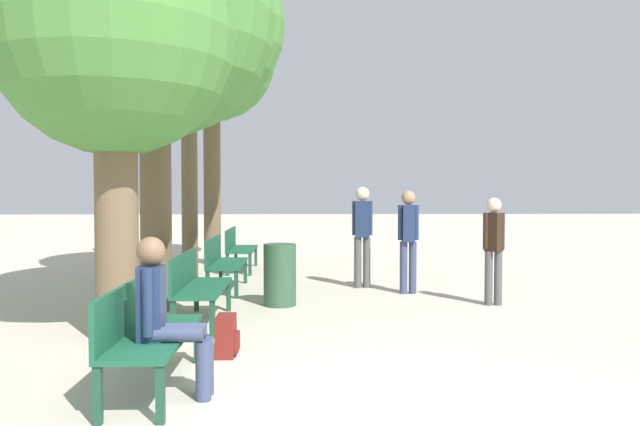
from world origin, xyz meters
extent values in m
plane|color=beige|center=(0.00, 0.00, 0.00)|extent=(80.00, 80.00, 0.00)
cube|color=#195138|center=(-1.63, 0.56, 0.45)|extent=(0.53, 1.67, 0.04)
cube|color=#195138|center=(-1.88, 0.56, 0.67)|extent=(0.04, 1.67, 0.41)
cube|color=#19422D|center=(-1.41, -0.22, 0.21)|extent=(0.06, 0.06, 0.43)
cube|color=#19422D|center=(-1.41, 1.35, 0.21)|extent=(0.06, 0.06, 0.43)
cube|color=#19422D|center=(-1.85, -0.22, 0.21)|extent=(0.06, 0.06, 0.43)
cube|color=#19422D|center=(-1.85, 1.35, 0.21)|extent=(0.06, 0.06, 0.43)
cube|color=#195138|center=(-1.63, 3.16, 0.45)|extent=(0.53, 1.67, 0.04)
cube|color=#195138|center=(-1.88, 3.16, 0.67)|extent=(0.04, 1.67, 0.41)
cube|color=#19422D|center=(-1.41, 2.37, 0.21)|extent=(0.06, 0.06, 0.43)
cube|color=#19422D|center=(-1.41, 3.95, 0.21)|extent=(0.06, 0.06, 0.43)
cube|color=#19422D|center=(-1.85, 2.37, 0.21)|extent=(0.06, 0.06, 0.43)
cube|color=#19422D|center=(-1.85, 3.95, 0.21)|extent=(0.06, 0.06, 0.43)
cube|color=#195138|center=(-1.63, 5.76, 0.45)|extent=(0.53, 1.67, 0.04)
cube|color=#195138|center=(-1.88, 5.76, 0.67)|extent=(0.04, 1.67, 0.41)
cube|color=#19422D|center=(-1.41, 4.97, 0.21)|extent=(0.06, 0.06, 0.43)
cube|color=#19422D|center=(-1.41, 6.55, 0.21)|extent=(0.06, 0.06, 0.43)
cube|color=#19422D|center=(-1.85, 4.97, 0.21)|extent=(0.06, 0.06, 0.43)
cube|color=#19422D|center=(-1.85, 6.55, 0.21)|extent=(0.06, 0.06, 0.43)
cube|color=#195138|center=(-1.63, 8.36, 0.45)|extent=(0.53, 1.67, 0.04)
cube|color=#195138|center=(-1.88, 8.36, 0.67)|extent=(0.04, 1.67, 0.41)
cube|color=#19422D|center=(-1.41, 7.57, 0.21)|extent=(0.06, 0.06, 0.43)
cube|color=#19422D|center=(-1.41, 9.15, 0.21)|extent=(0.06, 0.06, 0.43)
cube|color=#19422D|center=(-1.85, 7.57, 0.21)|extent=(0.06, 0.06, 0.43)
cube|color=#19422D|center=(-1.85, 9.15, 0.21)|extent=(0.06, 0.06, 0.43)
cylinder|color=brown|center=(-2.43, 2.24, 1.32)|extent=(0.46, 0.46, 2.64)
sphere|color=#478438|center=(-2.43, 2.24, 3.36)|extent=(2.64, 2.64, 2.64)
cylinder|color=brown|center=(-2.43, 4.09, 1.57)|extent=(0.43, 0.43, 3.14)
sphere|color=#478438|center=(-2.43, 4.09, 4.07)|extent=(3.36, 3.36, 3.36)
cylinder|color=brown|center=(-2.43, 6.73, 1.86)|extent=(0.29, 0.29, 3.72)
sphere|color=#478438|center=(-2.43, 6.73, 4.68)|extent=(3.48, 3.48, 3.48)
cylinder|color=brown|center=(-2.43, 9.62, 1.95)|extent=(0.39, 0.39, 3.89)
sphere|color=#478438|center=(-2.43, 9.62, 4.69)|extent=(2.91, 2.91, 2.91)
cylinder|color=#384260|center=(-1.40, 0.27, 0.53)|extent=(0.42, 0.12, 0.12)
cylinder|color=#384260|center=(-1.19, 0.27, 0.23)|extent=(0.12, 0.12, 0.47)
cylinder|color=#384260|center=(-1.40, 0.42, 0.53)|extent=(0.42, 0.12, 0.12)
cylinder|color=#384260|center=(-1.19, 0.42, 0.23)|extent=(0.12, 0.12, 0.47)
cube|color=navy|center=(-1.61, 0.34, 0.76)|extent=(0.19, 0.23, 0.60)
cylinder|color=navy|center=(-1.61, 0.22, 0.79)|extent=(0.09, 0.09, 0.54)
cylinder|color=navy|center=(-1.61, 0.47, 0.79)|extent=(0.09, 0.09, 0.54)
sphere|color=brown|center=(-1.61, 0.34, 1.18)|extent=(0.23, 0.23, 0.23)
cube|color=maroon|center=(-1.17, 1.61, 0.20)|extent=(0.18, 0.35, 0.41)
cube|color=maroon|center=(-1.06, 1.61, 0.14)|extent=(0.04, 0.24, 0.18)
cylinder|color=#384260|center=(1.24, 5.34, 0.42)|extent=(0.12, 0.12, 0.84)
cylinder|color=#384260|center=(1.39, 5.34, 0.42)|extent=(0.12, 0.12, 0.84)
cube|color=navy|center=(1.32, 5.34, 1.14)|extent=(0.20, 0.24, 0.59)
cylinder|color=navy|center=(1.19, 5.34, 1.15)|extent=(0.09, 0.09, 0.56)
cylinder|color=navy|center=(1.44, 5.34, 1.15)|extent=(0.09, 0.09, 0.56)
sphere|color=#A37A5B|center=(1.32, 5.34, 1.55)|extent=(0.23, 0.23, 0.23)
cylinder|color=#4C4C4C|center=(2.31, 4.29, 0.39)|extent=(0.11, 0.11, 0.79)
cylinder|color=#4C4C4C|center=(2.45, 4.29, 0.39)|extent=(0.11, 0.11, 0.79)
cube|color=black|center=(2.38, 4.29, 1.07)|extent=(0.28, 0.28, 0.56)
cylinder|color=black|center=(2.26, 4.29, 1.08)|extent=(0.08, 0.08, 0.53)
cylinder|color=black|center=(2.50, 4.29, 1.08)|extent=(0.08, 0.08, 0.53)
sphere|color=beige|center=(2.38, 4.29, 1.46)|extent=(0.21, 0.21, 0.21)
cylinder|color=#4C4C4C|center=(0.56, 5.99, 0.44)|extent=(0.13, 0.13, 0.87)
cylinder|color=#4C4C4C|center=(0.71, 5.99, 0.44)|extent=(0.13, 0.13, 0.87)
cube|color=navy|center=(0.64, 5.99, 1.18)|extent=(0.26, 0.23, 0.62)
cylinder|color=navy|center=(0.51, 5.99, 1.19)|extent=(0.09, 0.09, 0.59)
cylinder|color=navy|center=(0.77, 5.99, 1.19)|extent=(0.09, 0.09, 0.59)
sphere|color=beige|center=(0.64, 5.99, 1.61)|extent=(0.24, 0.24, 0.24)
cylinder|color=#2D5138|center=(-0.72, 4.35, 0.45)|extent=(0.47, 0.47, 0.89)
camera|label=1|loc=(-0.41, -4.63, 1.66)|focal=35.00mm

